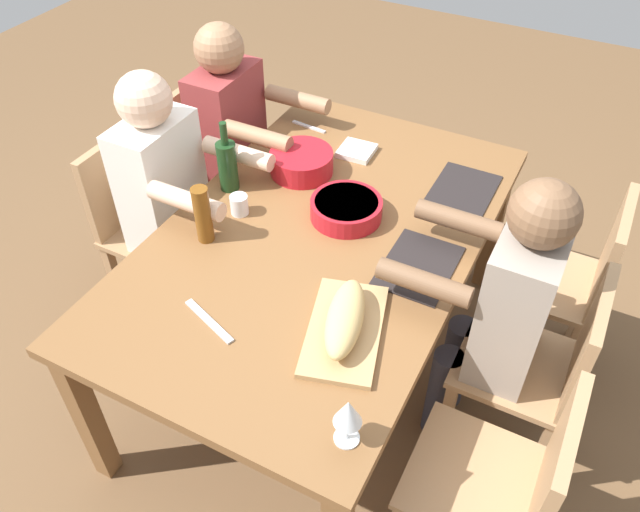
# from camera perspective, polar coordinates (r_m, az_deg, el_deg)

# --- Properties ---
(ground_plane) EXTENTS (8.00, 8.00, 0.00)m
(ground_plane) POSITION_cam_1_polar(r_m,az_deg,el_deg) (2.82, 0.00, -9.47)
(ground_plane) COLOR brown
(dining_table) EXTENTS (1.75, 1.08, 0.74)m
(dining_table) POSITION_cam_1_polar(r_m,az_deg,el_deg) (2.33, 0.00, 0.62)
(dining_table) COLOR brown
(dining_table) RESTS_ON ground_plane
(chair_near_center) EXTENTS (0.40, 0.40, 0.85)m
(chair_near_center) POSITION_cam_1_polar(r_m,az_deg,el_deg) (2.32, 19.48, -9.30)
(chair_near_center) COLOR #A87F56
(chair_near_center) RESTS_ON ground_plane
(diner_near_center) EXTENTS (0.41, 0.53, 1.20)m
(diner_near_center) POSITION_cam_1_polar(r_m,az_deg,el_deg) (2.17, 16.14, -4.23)
(diner_near_center) COLOR #2D2D38
(diner_near_center) RESTS_ON ground_plane
(chair_near_left) EXTENTS (0.40, 0.40, 0.85)m
(chair_near_left) POSITION_cam_1_polar(r_m,az_deg,el_deg) (2.03, 16.38, -19.09)
(chair_near_left) COLOR #A87F56
(chair_near_left) RESTS_ON ground_plane
(chair_far_right) EXTENTS (0.40, 0.40, 0.85)m
(chair_far_right) POSITION_cam_1_polar(r_m,az_deg,el_deg) (3.14, -10.05, 8.23)
(chair_far_right) COLOR #A87F56
(chair_far_right) RESTS_ON ground_plane
(diner_far_right) EXTENTS (0.41, 0.53, 1.20)m
(diner_far_right) POSITION_cam_1_polar(r_m,az_deg,el_deg) (2.93, -7.57, 10.84)
(diner_far_right) COLOR #2D2D38
(diner_far_right) RESTS_ON ground_plane
(chair_far_center) EXTENTS (0.40, 0.40, 0.85)m
(chair_far_center) POSITION_cam_1_polar(r_m,az_deg,el_deg) (2.85, -15.57, 3.21)
(chair_far_center) COLOR #A87F56
(chair_far_center) RESTS_ON ground_plane
(diner_far_center) EXTENTS (0.41, 0.53, 1.20)m
(diner_far_center) POSITION_cam_1_polar(r_m,az_deg,el_deg) (2.62, -13.33, 5.72)
(diner_far_center) COLOR #2D2D38
(diner_far_center) RESTS_ON ground_plane
(chair_near_right) EXTENTS (0.40, 0.40, 0.85)m
(chair_near_right) POSITION_cam_1_polar(r_m,az_deg,el_deg) (2.67, 21.72, -1.84)
(chair_near_right) COLOR #A87F56
(chair_near_right) RESTS_ON ground_plane
(serving_bowl_salad) EXTENTS (0.25, 0.25, 0.09)m
(serving_bowl_salad) POSITION_cam_1_polar(r_m,az_deg,el_deg) (2.56, -1.68, 8.57)
(serving_bowl_salad) COLOR #B21923
(serving_bowl_salad) RESTS_ON dining_table
(serving_bowl_pasta) EXTENTS (0.27, 0.27, 0.07)m
(serving_bowl_pasta) POSITION_cam_1_polar(r_m,az_deg,el_deg) (2.33, 2.38, 4.37)
(serving_bowl_pasta) COLOR #B21923
(serving_bowl_pasta) RESTS_ON dining_table
(cutting_board) EXTENTS (0.44, 0.32, 0.02)m
(cutting_board) POSITION_cam_1_polar(r_m,az_deg,el_deg) (1.94, 2.23, -6.70)
(cutting_board) COLOR tan
(cutting_board) RESTS_ON dining_table
(bread_loaf) EXTENTS (0.34, 0.19, 0.09)m
(bread_loaf) POSITION_cam_1_polar(r_m,az_deg,el_deg) (1.90, 2.28, -5.62)
(bread_loaf) COLOR tan
(bread_loaf) RESTS_ON cutting_board
(wine_bottle) EXTENTS (0.08, 0.08, 0.29)m
(wine_bottle) POSITION_cam_1_polar(r_m,az_deg,el_deg) (2.46, -8.35, 8.17)
(wine_bottle) COLOR #193819
(wine_bottle) RESTS_ON dining_table
(beer_bottle) EXTENTS (0.06, 0.06, 0.22)m
(beer_bottle) POSITION_cam_1_polar(r_m,az_deg,el_deg) (2.22, -10.53, 3.69)
(beer_bottle) COLOR brown
(beer_bottle) RESTS_ON dining_table
(wine_glass) EXTENTS (0.08, 0.08, 0.17)m
(wine_glass) POSITION_cam_1_polar(r_m,az_deg,el_deg) (1.64, 2.54, -14.02)
(wine_glass) COLOR silver
(wine_glass) RESTS_ON dining_table
(placemat_near_center) EXTENTS (0.32, 0.23, 0.01)m
(placemat_near_center) POSITION_cam_1_polar(r_m,az_deg,el_deg) (2.17, 8.90, -0.89)
(placemat_near_center) COLOR black
(placemat_near_center) RESTS_ON dining_table
(fork_far_right) EXTENTS (0.03, 0.17, 0.01)m
(fork_far_right) POSITION_cam_1_polar(r_m,az_deg,el_deg) (2.87, -1.02, 11.59)
(fork_far_right) COLOR silver
(fork_far_right) RESTS_ON dining_table
(cup_far_center) EXTENTS (0.07, 0.07, 0.08)m
(cup_far_center) POSITION_cam_1_polar(r_m,az_deg,el_deg) (2.37, -7.31, 4.61)
(cup_far_center) COLOR white
(cup_far_center) RESTS_ON dining_table
(placemat_near_right) EXTENTS (0.32, 0.23, 0.01)m
(placemat_near_right) POSITION_cam_1_polar(r_m,az_deg,el_deg) (2.54, 12.77, 5.79)
(placemat_near_right) COLOR black
(placemat_near_right) RESTS_ON dining_table
(carving_knife) EXTENTS (0.10, 0.22, 0.01)m
(carving_knife) POSITION_cam_1_polar(r_m,az_deg,el_deg) (2.00, -9.99, -5.80)
(carving_knife) COLOR silver
(carving_knife) RESTS_ON dining_table
(napkin_stack) EXTENTS (0.15, 0.15, 0.02)m
(napkin_stack) POSITION_cam_1_polar(r_m,az_deg,el_deg) (2.69, 3.33, 9.46)
(napkin_stack) COLOR white
(napkin_stack) RESTS_ON dining_table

